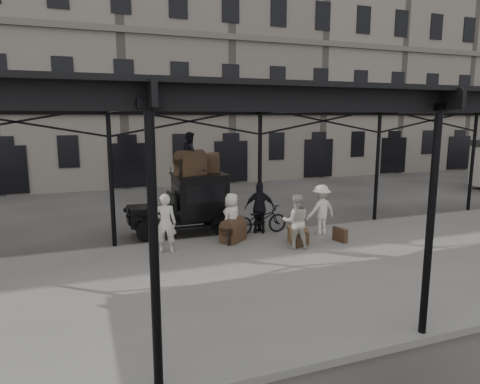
% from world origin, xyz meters
% --- Properties ---
extents(ground, '(120.00, 120.00, 0.00)m').
position_xyz_m(ground, '(0.00, 0.00, 0.00)').
color(ground, '#383533').
rests_on(ground, ground).
extents(platform, '(28.00, 8.00, 0.15)m').
position_xyz_m(platform, '(0.00, -2.00, 0.07)').
color(platform, slate).
rests_on(platform, ground).
extents(canopy, '(22.50, 9.00, 4.74)m').
position_xyz_m(canopy, '(0.00, -1.72, 4.60)').
color(canopy, black).
rests_on(canopy, ground).
extents(building_frontage, '(64.00, 8.00, 14.00)m').
position_xyz_m(building_frontage, '(0.00, 18.00, 7.00)').
color(building_frontage, slate).
rests_on(building_frontage, ground).
extents(taxi, '(3.65, 1.55, 2.18)m').
position_xyz_m(taxi, '(-2.18, 3.14, 1.20)').
color(taxi, black).
rests_on(taxi, ground).
extents(porter_left, '(0.75, 0.59, 1.80)m').
position_xyz_m(porter_left, '(-3.59, 0.81, 1.05)').
color(porter_left, beige).
rests_on(porter_left, platform).
extents(porter_midleft, '(0.99, 0.88, 1.70)m').
position_xyz_m(porter_midleft, '(0.27, -0.21, 1.00)').
color(porter_midleft, beige).
rests_on(porter_midleft, platform).
extents(porter_centre, '(0.94, 0.87, 1.61)m').
position_xyz_m(porter_centre, '(-1.34, 1.17, 0.95)').
color(porter_centre, silver).
rests_on(porter_centre, platform).
extents(porter_official, '(1.15, 0.82, 1.81)m').
position_xyz_m(porter_official, '(-0.07, 1.80, 1.05)').
color(porter_official, black).
rests_on(porter_official, platform).
extents(porter_right, '(1.21, 0.81, 1.75)m').
position_xyz_m(porter_right, '(1.82, 0.87, 1.02)').
color(porter_right, silver).
rests_on(porter_right, platform).
extents(bicycle, '(1.99, 0.73, 1.04)m').
position_xyz_m(bicycle, '(-0.10, 1.69, 0.67)').
color(bicycle, black).
rests_on(bicycle, platform).
extents(porter_roof, '(0.65, 0.79, 1.50)m').
position_xyz_m(porter_roof, '(-2.21, 3.04, 2.93)').
color(porter_roof, black).
rests_on(porter_roof, taxi).
extents(steamer_trunk_roof_near, '(1.14, 0.91, 0.73)m').
position_xyz_m(steamer_trunk_roof_near, '(-2.26, 2.89, 2.55)').
color(steamer_trunk_roof_near, '#4C3823').
rests_on(steamer_trunk_roof_near, taxi).
extents(steamer_trunk_roof_far, '(0.90, 0.63, 0.61)m').
position_xyz_m(steamer_trunk_roof_far, '(-1.51, 3.34, 2.48)').
color(steamer_trunk_roof_far, '#4C3823').
rests_on(steamer_trunk_roof_far, taxi).
extents(steamer_trunk_platform, '(1.04, 1.00, 0.66)m').
position_xyz_m(steamer_trunk_platform, '(-1.30, 1.17, 0.48)').
color(steamer_trunk_platform, '#4C3823').
rests_on(steamer_trunk_platform, platform).
extents(wicker_hamper, '(0.71, 0.61, 0.50)m').
position_xyz_m(wicker_hamper, '(0.66, 0.38, 0.40)').
color(wicker_hamper, olive).
rests_on(wicker_hamper, platform).
extents(suitcase_upright, '(0.22, 0.61, 0.45)m').
position_xyz_m(suitcase_upright, '(1.98, -0.10, 0.38)').
color(suitcase_upright, '#4C3823').
rests_on(suitcase_upright, platform).
extents(suitcase_flat, '(0.61, 0.35, 0.40)m').
position_xyz_m(suitcase_flat, '(0.51, -0.15, 0.35)').
color(suitcase_flat, '#4C3823').
rests_on(suitcase_flat, platform).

